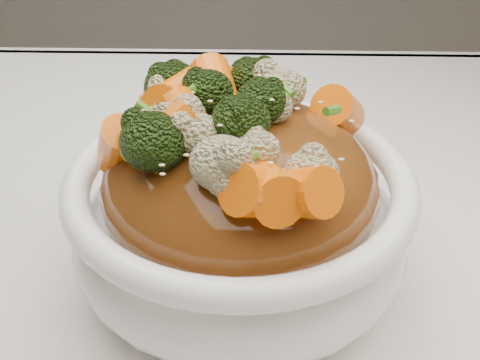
# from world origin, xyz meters

# --- Properties ---
(tablecloth) EXTENTS (1.20, 0.80, 0.04)m
(tablecloth) POSITION_xyz_m (0.00, 0.00, 0.73)
(tablecloth) COLOR white
(tablecloth) RESTS_ON dining_table
(bowl) EXTENTS (0.25, 0.25, 0.09)m
(bowl) POSITION_xyz_m (-0.03, -0.04, 0.80)
(bowl) COLOR white
(bowl) RESTS_ON tablecloth
(sauce_base) EXTENTS (0.20, 0.20, 0.10)m
(sauce_base) POSITION_xyz_m (-0.03, -0.04, 0.83)
(sauce_base) COLOR #603110
(sauce_base) RESTS_ON bowl
(carrots) EXTENTS (0.20, 0.20, 0.05)m
(carrots) POSITION_xyz_m (-0.03, -0.04, 0.90)
(carrots) COLOR orange
(carrots) RESTS_ON sauce_base
(broccoli) EXTENTS (0.20, 0.20, 0.05)m
(broccoli) POSITION_xyz_m (-0.03, -0.04, 0.89)
(broccoli) COLOR black
(broccoli) RESTS_ON sauce_base
(cauliflower) EXTENTS (0.20, 0.20, 0.04)m
(cauliflower) POSITION_xyz_m (-0.03, -0.04, 0.89)
(cauliflower) COLOR #CABD8A
(cauliflower) RESTS_ON sauce_base
(scallions) EXTENTS (0.15, 0.15, 0.02)m
(scallions) POSITION_xyz_m (-0.03, -0.04, 0.90)
(scallions) COLOR #3A791C
(scallions) RESTS_ON sauce_base
(sesame_seeds) EXTENTS (0.18, 0.18, 0.01)m
(sesame_seeds) POSITION_xyz_m (-0.03, -0.04, 0.90)
(sesame_seeds) COLOR beige
(sesame_seeds) RESTS_ON sauce_base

